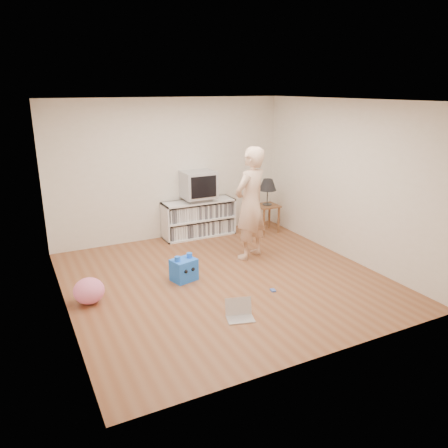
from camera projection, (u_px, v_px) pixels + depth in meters
The scene contains 13 objects.
ground at pixel (224, 279), 6.59m from camera, with size 4.50×4.50×0.00m, color brown.
walls at pixel (224, 195), 6.20m from camera, with size 4.52×4.52×2.60m.
ceiling at pixel (224, 100), 5.81m from camera, with size 4.50×4.50×0.01m, color white.
media_unit at pixel (198, 218), 8.42m from camera, with size 1.40×0.45×0.70m.
dvd_deck at pixel (198, 199), 8.29m from camera, with size 0.45×0.35×0.07m, color gray.
crt_tv at pixel (198, 184), 8.20m from camera, with size 0.60×0.53×0.50m.
side_table at pixel (267, 211), 8.63m from camera, with size 0.42×0.42×0.55m.
table_lamp at pixel (268, 185), 8.47m from camera, with size 0.34×0.34×0.52m.
person at pixel (250, 204), 7.17m from camera, with size 0.68×0.45×1.87m, color beige.
laptop at pixel (239, 313), 5.47m from camera, with size 0.40×0.35×0.23m.
playing_cards at pixel (273, 290), 6.20m from camera, with size 0.07×0.09×0.02m, color #4460B6.
plush_blue at pixel (184, 269), 6.50m from camera, with size 0.41×0.36×0.41m.
plush_pink at pixel (89, 291), 5.81m from camera, with size 0.41×0.41×0.35m, color pink.
Camera 1 is at (-2.71, -5.39, 2.77)m, focal length 35.00 mm.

